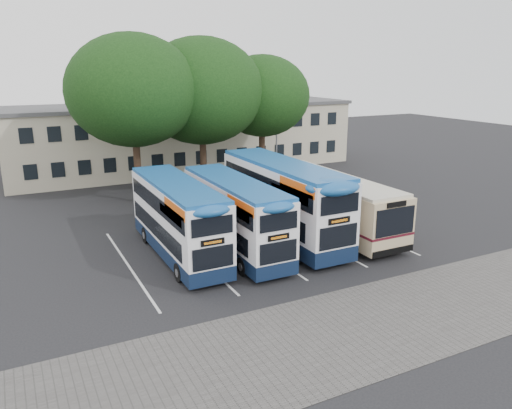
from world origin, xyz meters
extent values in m
plane|color=black|center=(0.00, 0.00, 0.00)|extent=(120.00, 120.00, 0.00)
cube|color=#595654|center=(-2.00, -5.00, 0.01)|extent=(40.00, 6.00, 0.01)
cube|color=silver|center=(-10.75, 5.00, 0.01)|extent=(0.12, 11.00, 0.01)
cube|color=silver|center=(-7.25, 5.00, 0.01)|extent=(0.12, 11.00, 0.01)
cube|color=silver|center=(-3.75, 5.00, 0.01)|extent=(0.12, 11.00, 0.01)
cube|color=silver|center=(-0.25, 5.00, 0.01)|extent=(0.12, 11.00, 0.01)
cube|color=silver|center=(3.25, 5.00, 0.01)|extent=(0.12, 11.00, 0.01)
cube|color=#BBB197|center=(0.00, 27.00, 3.00)|extent=(32.00, 8.00, 6.00)
cube|color=#4C4C4F|center=(0.00, 27.00, 6.05)|extent=(32.40, 8.40, 0.30)
cube|color=black|center=(0.00, 22.98, 1.70)|extent=(30.00, 0.06, 1.20)
cube|color=black|center=(0.00, 22.98, 4.50)|extent=(30.00, 0.06, 1.20)
cylinder|color=gray|center=(6.00, 20.00, 4.50)|extent=(0.14, 0.14, 9.00)
cube|color=gray|center=(6.00, 20.00, 9.00)|extent=(0.12, 0.80, 0.12)
cube|color=gray|center=(6.00, 19.60, 8.95)|extent=(0.25, 0.50, 0.12)
cylinder|color=black|center=(-7.24, 16.62, 2.93)|extent=(0.50, 0.50, 5.86)
ellipsoid|color=black|center=(-7.24, 16.62, 7.97)|extent=(9.09, 9.09, 7.73)
cylinder|color=black|center=(-1.78, 17.82, 2.85)|extent=(0.50, 0.50, 5.70)
ellipsoid|color=black|center=(-1.78, 17.82, 7.76)|extent=(9.44, 9.44, 8.03)
cylinder|color=black|center=(3.64, 18.27, 2.66)|extent=(0.50, 0.50, 5.31)
ellipsoid|color=black|center=(3.64, 18.27, 7.22)|extent=(7.73, 7.73, 6.57)
cube|color=#101E3A|center=(-8.04, 5.22, 0.63)|extent=(2.26, 9.48, 0.72)
cube|color=white|center=(-8.04, 5.22, 2.39)|extent=(2.26, 9.48, 2.80)
cube|color=#1A559C|center=(-8.04, 5.22, 3.84)|extent=(2.21, 9.29, 0.27)
cube|color=black|center=(-8.04, 5.49, 1.62)|extent=(2.30, 8.39, 0.90)
cube|color=black|center=(-8.04, 5.22, 3.02)|extent=(2.30, 8.94, 0.81)
cube|color=#E65B13|center=(-6.90, 2.10, 3.52)|extent=(0.02, 2.89, 0.50)
cube|color=black|center=(-8.04, 0.45, 2.30)|extent=(1.08, 0.06, 0.27)
cylinder|color=black|center=(-9.06, 7.97, 0.45)|extent=(0.27, 0.90, 0.90)
cylinder|color=black|center=(-7.02, 7.97, 0.45)|extent=(0.27, 0.90, 0.90)
cylinder|color=black|center=(-9.06, 2.10, 0.45)|extent=(0.27, 0.90, 0.90)
cylinder|color=black|center=(-7.02, 2.10, 0.45)|extent=(0.27, 0.90, 0.90)
cube|color=red|center=(-6.89, 6.34, 3.02)|extent=(0.02, 3.61, 0.77)
cube|color=#101E3A|center=(-5.14, 4.51, 0.62)|extent=(2.22, 9.33, 0.71)
cube|color=white|center=(-5.14, 4.51, 2.36)|extent=(2.22, 9.33, 2.75)
cube|color=#1A559C|center=(-5.14, 4.51, 3.78)|extent=(2.18, 9.14, 0.27)
cube|color=black|center=(-5.14, 4.77, 1.60)|extent=(2.26, 8.26, 0.89)
cube|color=black|center=(-5.14, 4.51, 2.98)|extent=(2.26, 8.80, 0.80)
cube|color=#E65B13|center=(-4.02, 1.44, 3.47)|extent=(0.02, 2.84, 0.49)
cube|color=black|center=(-5.14, -0.19, 2.27)|extent=(1.07, 0.06, 0.27)
cylinder|color=black|center=(-6.15, 7.22, 0.44)|extent=(0.27, 0.89, 0.89)
cylinder|color=black|center=(-4.14, 7.22, 0.44)|extent=(0.27, 0.89, 0.89)
cylinder|color=black|center=(-6.15, 1.44, 0.44)|extent=(0.27, 0.89, 0.89)
cylinder|color=black|center=(-4.14, 1.44, 0.44)|extent=(0.27, 0.89, 0.89)
cube|color=#101E3A|center=(-1.88, 5.13, 0.71)|extent=(2.53, 10.61, 0.81)
cube|color=white|center=(-1.88, 5.13, 2.68)|extent=(2.53, 10.61, 3.13)
cube|color=#1A559C|center=(-1.88, 5.13, 4.30)|extent=(2.48, 10.40, 0.30)
cube|color=black|center=(-1.88, 5.44, 1.82)|extent=(2.57, 9.40, 1.01)
cube|color=black|center=(-1.88, 5.13, 3.39)|extent=(2.57, 10.01, 0.91)
cube|color=#E65B13|center=(-0.61, 1.64, 3.94)|extent=(0.02, 3.24, 0.56)
cube|color=black|center=(-1.88, -0.21, 2.58)|extent=(1.21, 0.06, 0.30)
cylinder|color=black|center=(-3.02, 8.22, 0.51)|extent=(0.30, 1.01, 1.01)
cylinder|color=black|center=(-0.74, 8.22, 0.51)|extent=(0.30, 1.01, 1.01)
cylinder|color=black|center=(-3.02, 1.64, 0.51)|extent=(0.30, 1.01, 1.01)
cylinder|color=black|center=(-0.74, 1.64, 0.51)|extent=(0.30, 1.01, 1.01)
cube|color=#CBB287|center=(1.48, 5.17, 1.73)|extent=(2.74, 10.98, 2.80)
cube|color=beige|center=(1.48, 5.17, 3.18)|extent=(2.63, 10.54, 0.22)
cube|color=black|center=(1.48, 5.72, 2.20)|extent=(2.78, 8.78, 0.99)
cube|color=#4F0F1B|center=(1.48, 5.17, 1.26)|extent=(2.77, 11.00, 0.13)
cube|color=black|center=(1.48, -0.34, 2.09)|extent=(2.41, 0.06, 1.43)
cylinder|color=black|center=(0.24, 1.43, 0.55)|extent=(0.33, 1.10, 1.10)
cylinder|color=black|center=(2.72, 1.43, 0.55)|extent=(0.33, 1.10, 1.10)
cylinder|color=black|center=(0.24, 8.46, 0.55)|extent=(0.33, 1.10, 1.10)
cylinder|color=black|center=(2.72, 8.46, 0.55)|extent=(0.33, 1.10, 1.10)
camera|label=1|loc=(-15.52, -18.41, 9.65)|focal=35.00mm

